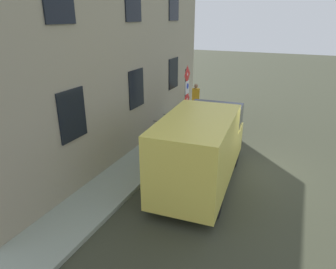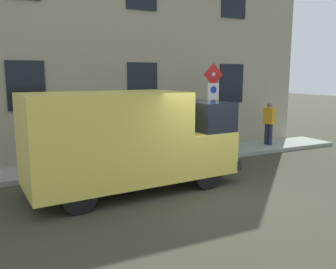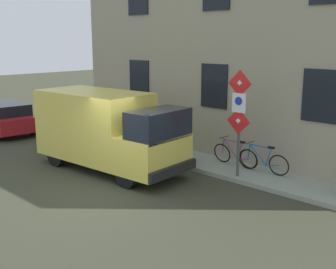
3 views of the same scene
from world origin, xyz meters
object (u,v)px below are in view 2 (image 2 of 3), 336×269
litter_bin (143,149)px  delivery_van (129,139)px  bicycle_blue (207,140)px  sign_post_stacked (213,99)px  bicycle_purple (183,142)px  pedestrian (269,122)px

litter_bin → delivery_van: bearing=149.6°
delivery_van → litter_bin: 2.50m
bicycle_blue → litter_bin: bearing=10.7°
bicycle_blue → sign_post_stacked: bearing=64.4°
sign_post_stacked → litter_bin: size_ratio=3.39×
bicycle_blue → delivery_van: bearing=30.8°
bicycle_blue → bicycle_purple: (0.00, 1.03, 0.00)m
pedestrian → litter_bin: (-0.47, 5.64, -0.48)m
sign_post_stacked → litter_bin: (0.15, 2.53, -1.51)m
bicycle_purple → litter_bin: size_ratio=1.90×
sign_post_stacked → delivery_van: (-1.91, 3.73, -0.77)m
sign_post_stacked → litter_bin: bearing=86.7°
sign_post_stacked → bicycle_purple: (0.87, 0.68, -1.59)m
sign_post_stacked → pedestrian: 3.33m
delivery_van → pedestrian: (2.53, -6.84, -0.26)m
delivery_van → bicycle_blue: delivery_van is taller
bicycle_blue → bicycle_purple: size_ratio=1.00×
delivery_van → bicycle_purple: bearing=38.5°
delivery_van → pedestrian: size_ratio=3.17×
bicycle_purple → litter_bin: (-0.72, 1.85, 0.08)m
bicycle_blue → litter_bin: size_ratio=1.90×
bicycle_purple → litter_bin: 1.99m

